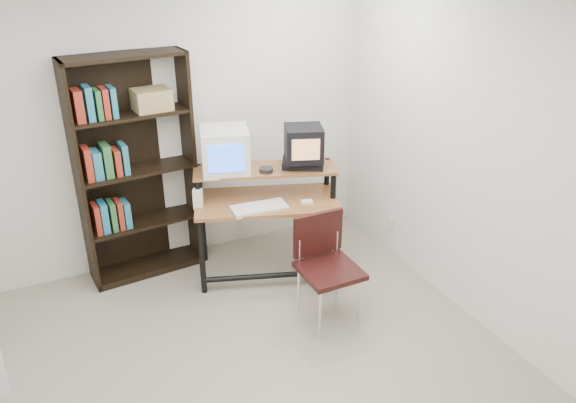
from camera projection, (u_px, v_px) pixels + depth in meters
name	position (u px, v px, depth m)	size (l,w,h in m)	color
floor	(243.00, 390.00, 3.87)	(4.00, 4.00, 0.01)	#A09885
back_wall	(156.00, 128.00, 4.94)	(4.00, 0.01, 2.60)	silver
right_wall	(493.00, 168.00, 4.08)	(0.01, 4.00, 2.60)	silver
computer_desk	(267.00, 203.00, 4.96)	(1.38, 0.98, 0.98)	#965C31
crt_monitor	(225.00, 150.00, 4.82)	(0.49, 0.49, 0.38)	silver
vcr	(303.00, 163.00, 4.96)	(0.36, 0.26, 0.08)	black
crt_tv	(304.00, 144.00, 4.86)	(0.40, 0.40, 0.30)	black
cd_spindle	(266.00, 171.00, 4.84)	(0.12, 0.12, 0.05)	#26262B
keyboard	(259.00, 208.00, 4.76)	(0.47, 0.21, 0.04)	silver
mousepad	(308.00, 204.00, 4.86)	(0.22, 0.18, 0.01)	black
mouse	(307.00, 202.00, 4.85)	(0.10, 0.06, 0.03)	white
desk_speaker	(198.00, 199.00, 4.77)	(0.08, 0.07, 0.17)	silver
pc_tower	(317.00, 249.00, 5.18)	(0.20, 0.45, 0.42)	black
school_chair	(325.00, 258.00, 4.39)	(0.45, 0.45, 0.88)	black
bookshelf	(134.00, 168.00, 4.85)	(1.02, 0.42, 1.99)	black
wall_outlet	(390.00, 224.00, 5.44)	(0.02, 0.08, 0.12)	beige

